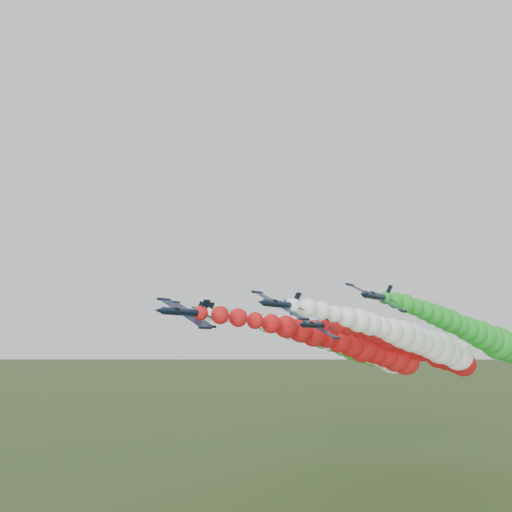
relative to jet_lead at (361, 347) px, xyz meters
The scene contains 6 objects.
jet_lead is the anchor object (origin of this frame).
jet_inner_left 15.01m from the jet_lead, 116.87° to the left, with size 18.04×92.28×17.59m.
jet_inner_right 16.69m from the jet_lead, 46.17° to the left, with size 17.46×91.70×17.01m.
jet_outer_left 27.41m from the jet_lead, 128.88° to the left, with size 17.60×91.84×17.15m.
jet_outer_right 34.00m from the jet_lead, 44.34° to the left, with size 17.09×91.33×16.64m.
jet_trail 29.90m from the jet_lead, 73.22° to the left, with size 17.28×91.51×16.82m.
Camera 1 is at (53.71, -67.74, 38.42)m, focal length 35.00 mm.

